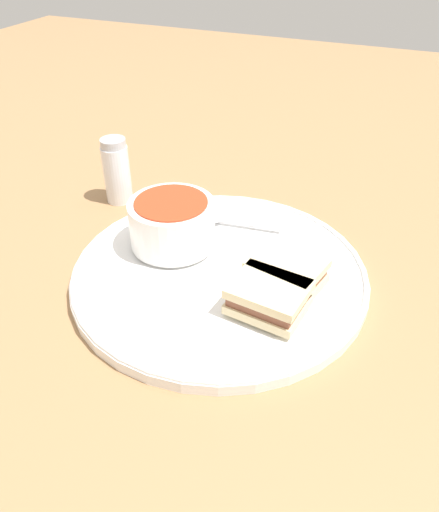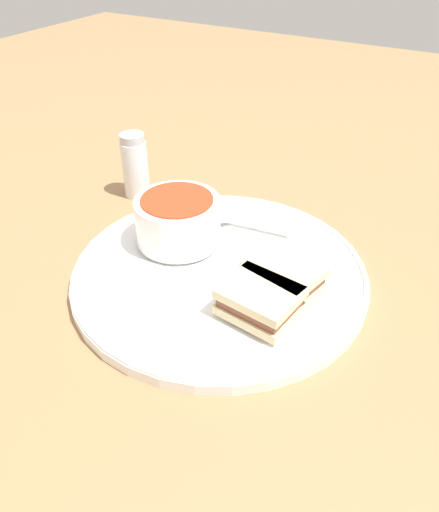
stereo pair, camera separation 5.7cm
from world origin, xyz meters
name	(u,v)px [view 2 (the right image)]	position (x,y,z in m)	size (l,w,h in m)	color
ground_plane	(220,278)	(0.00, 0.00, 0.00)	(2.40, 2.40, 0.00)	#9E754C
plate	(220,272)	(0.00, 0.00, 0.01)	(0.34, 0.34, 0.02)	white
soup_bowl	(178,220)	(0.02, 0.07, 0.05)	(0.10, 0.10, 0.06)	white
spoon	(226,219)	(0.09, 0.04, 0.02)	(0.03, 0.12, 0.01)	silver
sandwich_half_near	(260,301)	(-0.05, -0.08, 0.03)	(0.07, 0.08, 0.03)	beige
sandwich_half_far	(282,279)	(0.00, -0.08, 0.03)	(0.08, 0.09, 0.03)	beige
salt_shaker	(135,166)	(0.12, 0.21, 0.05)	(0.04, 0.04, 0.10)	silver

